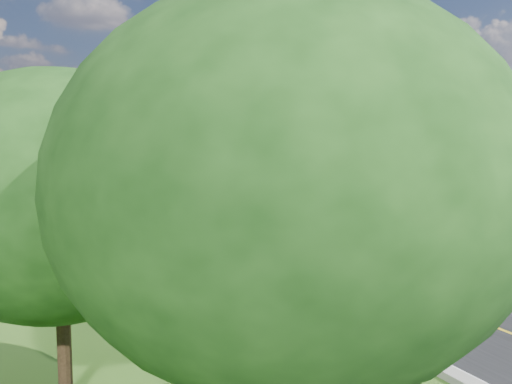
{
  "coord_description": "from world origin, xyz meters",
  "views": [
    {
      "loc": [
        -15.62,
        -6.34,
        6.89
      ],
      "look_at": [
        -0.77,
        24.49,
        3.0
      ],
      "focal_mm": 40.0,
      "sensor_mm": 36.0,
      "label": 1
    }
  ],
  "objects": [
    {
      "name": "ground",
      "position": [
        0.0,
        60.0,
        0.0
      ],
      "size": [
        260.0,
        260.0,
        0.0
      ],
      "primitive_type": "plane",
      "color": "#235517",
      "rests_on": "ground"
    },
    {
      "name": "road",
      "position": [
        0.0,
        66.0,
        0.03
      ],
      "size": [
        8.0,
        150.0,
        0.06
      ],
      "primitive_type": "cube",
      "color": "black",
      "rests_on": "ground"
    },
    {
      "name": "curb_left",
      "position": [
        -4.25,
        66.0,
        0.11
      ],
      "size": [
        0.5,
        150.0,
        0.22
      ],
      "primitive_type": "cube",
      "color": "gray",
      "rests_on": "ground"
    },
    {
      "name": "curb_right",
      "position": [
        4.25,
        66.0,
        0.11
      ],
      "size": [
        0.5,
        150.0,
        0.22
      ],
      "primitive_type": "cube",
      "color": "gray",
      "rests_on": "ground"
    },
    {
      "name": "speed_limit_sign",
      "position": [
        5.2,
        37.98,
        1.6
      ],
      "size": [
        0.55,
        0.09,
        2.4
      ],
      "color": "slate",
      "rests_on": "ground"
    },
    {
      "name": "overpass",
      "position": [
        0.0,
        140.0,
        2.41
      ],
      "size": [
        30.0,
        3.0,
        3.2
      ],
      "color": "gray",
      "rests_on": "ground"
    },
    {
      "name": "streetlight_near_left",
      "position": [
        -6.0,
        12.0,
        5.94
      ],
      "size": [
        5.9,
        0.25,
        10.0
      ],
      "color": "slate",
      "rests_on": "ground"
    },
    {
      "name": "streetlight_mid_left",
      "position": [
        -6.0,
        45.0,
        5.94
      ],
      "size": [
        5.9,
        0.25,
        10.0
      ],
      "color": "slate",
      "rests_on": "ground"
    },
    {
      "name": "streetlight_far_right",
      "position": [
        6.0,
        78.0,
        5.94
      ],
      "size": [
        5.9,
        0.25,
        10.0
      ],
      "color": "slate",
      "rests_on": "ground"
    },
    {
      "name": "power_tower_near",
      "position": [
        22.0,
        40.0,
        14.01
      ],
      "size": [
        9.0,
        6.4,
        28.0
      ],
      "color": "slate",
      "rests_on": "ground"
    },
    {
      "name": "power_tower_far",
      "position": [
        26.0,
        115.0,
        14.01
      ],
      "size": [
        9.0,
        6.4,
        28.0
      ],
      "color": "slate",
      "rests_on": "ground"
    },
    {
      "name": "tree_la",
      "position": [
        -14.0,
        8.0,
        5.27
      ],
      "size": [
        7.14,
        7.14,
        8.3
      ],
      "color": "black",
      "rests_on": "ground"
    },
    {
      "name": "tree_lf",
      "position": [
        -11.0,
        2.0,
        5.89
      ],
      "size": [
        7.98,
        7.98,
        9.28
      ],
      "color": "black",
      "rests_on": "ground"
    },
    {
      "name": "tree_rb",
      "position": [
        16.0,
        30.0,
        4.95
      ],
      "size": [
        6.72,
        6.72,
        7.82
      ],
      "color": "black",
      "rests_on": "ground"
    },
    {
      "name": "tree_rc",
      "position": [
        15.0,
        52.0,
        4.33
      ],
      "size": [
        5.88,
        5.88,
        6.84
      ],
      "color": "black",
      "rests_on": "ground"
    },
    {
      "name": "tree_rd",
      "position": [
        17.0,
        76.0,
        5.27
      ],
      "size": [
        7.14,
        7.14,
        8.3
      ],
      "color": "black",
      "rests_on": "ground"
    },
    {
      "name": "tree_re",
      "position": [
        14.5,
        100.0,
        4.02
      ],
      "size": [
        5.46,
        5.46,
        6.35
      ],
      "color": "black",
      "rests_on": "ground"
    },
    {
      "name": "tree_rf",
      "position": [
        18.0,
        120.0,
        4.64
      ],
      "size": [
        6.3,
        6.3,
        7.33
      ],
      "color": "black",
      "rests_on": "ground"
    },
    {
      "name": "bus_outbound",
      "position": [
        1.94,
        60.84,
        1.47
      ],
      "size": [
        3.26,
        10.26,
        2.81
      ],
      "primitive_type": "imported",
      "rotation": [
        0.0,
        0.0,
        3.05
      ],
      "color": "white",
      "rests_on": "road"
    },
    {
      "name": "bus_inbound",
      "position": [
        -2.99,
        67.23,
        1.73
      ],
      "size": [
        2.93,
        12.04,
        3.35
      ],
      "primitive_type": "imported",
      "rotation": [
        0.0,
        0.0,
        0.01
      ],
      "color": "white",
      "rests_on": "road"
    }
  ]
}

